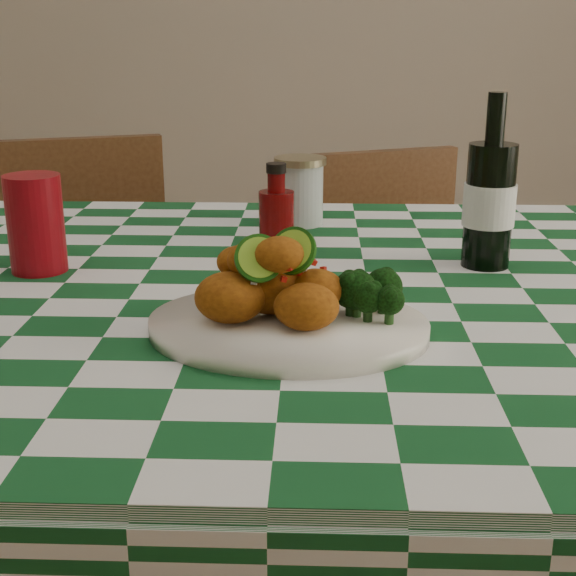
# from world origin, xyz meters

# --- Properties ---
(dining_table) EXTENTS (1.66, 1.06, 0.79)m
(dining_table) POSITION_xyz_m (0.00, 0.00, 0.39)
(dining_table) COLOR #134D22
(dining_table) RESTS_ON ground
(plate) EXTENTS (0.34, 0.28, 0.02)m
(plate) POSITION_xyz_m (0.00, -0.18, 0.80)
(plate) COLOR white
(plate) RESTS_ON dining_table
(fried_chicken_pile) EXTENTS (0.15, 0.11, 0.10)m
(fried_chicken_pile) POSITION_xyz_m (-0.01, -0.18, 0.85)
(fried_chicken_pile) COLOR #A0540F
(fried_chicken_pile) RESTS_ON plate
(broccoli_side) EXTENTS (0.07, 0.07, 0.05)m
(broccoli_side) POSITION_xyz_m (0.09, -0.17, 0.83)
(broccoli_side) COLOR black
(broccoli_side) RESTS_ON plate
(red_tumbler) EXTENTS (0.10, 0.10, 0.14)m
(red_tumbler) POSITION_xyz_m (-0.36, 0.05, 0.85)
(red_tumbler) COLOR maroon
(red_tumbler) RESTS_ON dining_table
(ketchup_bottle) EXTENTS (0.07, 0.07, 0.13)m
(ketchup_bottle) POSITION_xyz_m (-0.03, 0.23, 0.85)
(ketchup_bottle) COLOR #5A0405
(ketchup_bottle) RESTS_ON dining_table
(mason_jar) EXTENTS (0.12, 0.12, 0.12)m
(mason_jar) POSITION_xyz_m (0.00, 0.35, 0.84)
(mason_jar) COLOR #B2BCBA
(mason_jar) RESTS_ON dining_table
(beer_bottle) EXTENTS (0.09, 0.09, 0.25)m
(beer_bottle) POSITION_xyz_m (0.28, 0.10, 0.91)
(beer_bottle) COLOR black
(beer_bottle) RESTS_ON dining_table
(wooden_chair_left) EXTENTS (0.51, 0.52, 0.87)m
(wooden_chair_left) POSITION_xyz_m (-0.47, 0.68, 0.43)
(wooden_chair_left) COLOR #472814
(wooden_chair_left) RESTS_ON ground
(wooden_chair_right) EXTENTS (0.50, 0.51, 0.83)m
(wooden_chair_right) POSITION_xyz_m (0.26, 0.74, 0.42)
(wooden_chair_right) COLOR #472814
(wooden_chair_right) RESTS_ON ground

